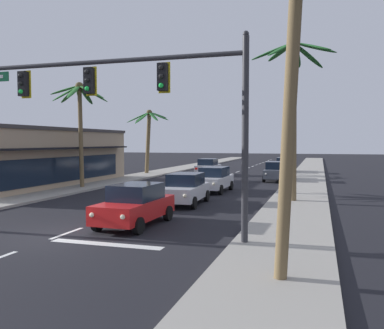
# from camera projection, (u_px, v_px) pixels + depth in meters

# --- Properties ---
(ground_plane) EXTENTS (220.00, 220.00, 0.00)m
(ground_plane) POSITION_uv_depth(u_px,v_px,m) (60.00, 236.00, 14.92)
(ground_plane) COLOR black
(sidewalk_right) EXTENTS (3.20, 110.00, 0.14)m
(sidewalk_right) POSITION_uv_depth(u_px,v_px,m) (304.00, 185.00, 31.69)
(sidewalk_right) COLOR #9E998E
(sidewalk_right) RESTS_ON ground
(sidewalk_left) EXTENTS (3.20, 110.00, 0.14)m
(sidewalk_left) POSITION_uv_depth(u_px,v_px,m) (120.00, 180.00, 36.29)
(sidewalk_left) COLOR #9E998E
(sidewalk_left) RESTS_ON ground
(lane_markings) EXTENTS (4.28, 86.81, 0.01)m
(lane_markings) POSITION_uv_depth(u_px,v_px,m) (210.00, 184.00, 33.63)
(lane_markings) COLOR silver
(lane_markings) RESTS_ON ground
(traffic_signal_mast) EXTENTS (11.55, 0.41, 6.89)m
(traffic_signal_mast) POSITION_uv_depth(u_px,v_px,m) (133.00, 94.00, 14.32)
(traffic_signal_mast) COLOR #2D2D33
(traffic_signal_mast) RESTS_ON ground
(sedan_lead_at_stop_bar) EXTENTS (2.05, 4.49, 1.68)m
(sedan_lead_at_stop_bar) POSITION_uv_depth(u_px,v_px,m) (135.00, 204.00, 16.75)
(sedan_lead_at_stop_bar) COLOR red
(sedan_lead_at_stop_bar) RESTS_ON ground
(sedan_third_in_queue) EXTENTS (2.07, 4.50, 1.68)m
(sedan_third_in_queue) POSITION_uv_depth(u_px,v_px,m) (185.00, 189.00, 22.43)
(sedan_third_in_queue) COLOR silver
(sedan_third_in_queue) RESTS_ON ground
(sedan_fifth_in_queue) EXTENTS (2.05, 4.49, 1.68)m
(sedan_fifth_in_queue) POSITION_uv_depth(u_px,v_px,m) (214.00, 179.00, 28.13)
(sedan_fifth_in_queue) COLOR silver
(sedan_fifth_in_queue) RESTS_ON ground
(sedan_oncoming_far) EXTENTS (1.97, 4.46, 1.68)m
(sedan_oncoming_far) POSITION_uv_depth(u_px,v_px,m) (208.00, 167.00, 42.30)
(sedan_oncoming_far) COLOR silver
(sedan_oncoming_far) RESTS_ON ground
(sedan_parked_nearest_kerb) EXTENTS (2.01, 4.48, 1.68)m
(sedan_parked_nearest_kerb) POSITION_uv_depth(u_px,v_px,m) (285.00, 165.00, 45.32)
(sedan_parked_nearest_kerb) COLOR silver
(sedan_parked_nearest_kerb) RESTS_ON ground
(sedan_parked_mid_kerb) EXTENTS (2.04, 4.49, 1.68)m
(sedan_parked_mid_kerb) POSITION_uv_depth(u_px,v_px,m) (276.00, 171.00, 35.84)
(sedan_parked_mid_kerb) COLOR #4C515B
(sedan_parked_mid_kerb) RESTS_ON ground
(palm_left_second) EXTENTS (4.30, 4.04, 7.67)m
(palm_left_second) POSITION_uv_depth(u_px,v_px,m) (80.00, 107.00, 29.75)
(palm_left_second) COLOR brown
(palm_left_second) RESTS_ON ground
(palm_left_third) EXTENTS (4.63, 4.63, 6.74)m
(palm_left_third) POSITION_uv_depth(u_px,v_px,m) (148.00, 128.00, 43.19)
(palm_left_third) COLOR brown
(palm_left_third) RESTS_ON ground
(palm_right_second) EXTENTS (4.63, 4.60, 9.04)m
(palm_right_second) POSITION_uv_depth(u_px,v_px,m) (294.00, 87.00, 22.68)
(palm_right_second) COLOR brown
(palm_right_second) RESTS_ON ground
(storefront_strip_left) EXTENTS (7.82, 17.92, 4.44)m
(storefront_strip_left) POSITION_uv_depth(u_px,v_px,m) (32.00, 157.00, 31.61)
(storefront_strip_left) COLOR tan
(storefront_strip_left) RESTS_ON ground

